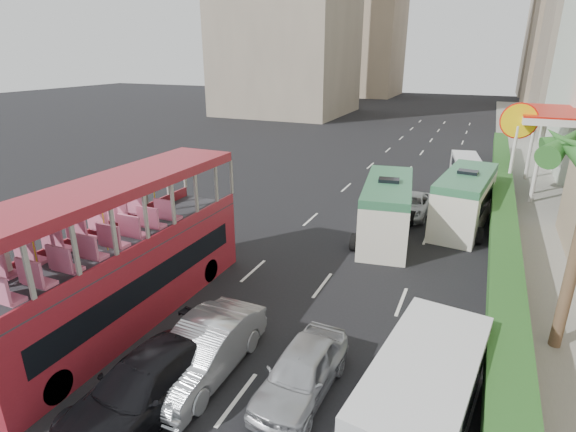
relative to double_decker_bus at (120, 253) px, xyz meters
The scene contains 15 objects.
ground_plane 6.51m from the double_decker_bus, ahead, with size 200.00×200.00×0.00m, color black.
double_decker_bus is the anchor object (origin of this frame).
car_silver_lane_a 5.11m from the double_decker_bus, 18.69° to the right, with size 1.69×4.86×1.60m, color #B1B3B8.
car_silver_lane_b 7.62m from the double_decker_bus, ahead, with size 1.65×4.10×1.40m, color #B1B3B8.
car_black 5.46m from the double_decker_bus, 41.90° to the right, with size 2.15×5.29×1.54m, color black.
van_asset 17.03m from the double_decker_bus, 63.57° to the left, with size 2.04×4.42×1.23m, color silver.
minibus_near 13.07m from the double_decker_bus, 58.42° to the left, with size 2.22×6.67×2.96m, color silver.
minibus_far 17.71m from the double_decker_bus, 54.34° to the left, with size 2.22×6.67×2.96m, color silver.
panel_van_near 10.49m from the double_decker_bus, ahead, with size 2.17×5.44×2.17m, color silver.
panel_van_far 26.50m from the double_decker_bus, 68.17° to the left, with size 1.77×4.42×1.77m, color silver.
sidewalk 29.26m from the double_decker_bus, 59.04° to the left, with size 6.00×120.00×0.18m, color #99968C.
kerb_wall 18.66m from the double_decker_bus, 48.93° to the left, with size 0.30×44.00×1.00m, color silver.
hedge 18.60m from the double_decker_bus, 48.93° to the left, with size 1.10×44.00×0.70m, color #2D6626.
palm_tree 14.39m from the double_decker_bus, 16.16° to the left, with size 0.36×0.36×6.40m, color brown.
shell_station 28.02m from the double_decker_bus, 55.18° to the left, with size 6.50×8.00×5.50m, color silver.
Camera 1 is at (4.84, -10.45, 8.99)m, focal length 28.00 mm.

